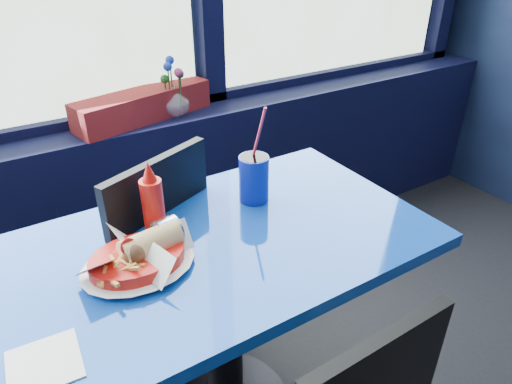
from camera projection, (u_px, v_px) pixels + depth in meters
The scene contains 9 objects.
window_sill at pixel (64, 226), 1.95m from camera, with size 5.00×0.26×0.80m, color black.
near_table at pixel (221, 288), 1.37m from camera, with size 1.20×0.70×0.75m.
chair_near_back at pixel (168, 246), 1.60m from camera, with size 0.55×0.55×0.93m.
planter_box at pixel (144, 105), 1.92m from camera, with size 0.60×0.15×0.12m, color maroon.
flower_vase at pixel (175, 98), 1.94m from camera, with size 0.13×0.13×0.25m.
food_basket at pixel (139, 257), 1.15m from camera, with size 0.30×0.30×0.09m.
ketchup_bottle at pixel (153, 204), 1.25m from camera, with size 0.06×0.06×0.23m.
soda_cup at pixel (254, 177), 1.42m from camera, with size 0.09×0.09×0.32m.
napkin at pixel (44, 364), 0.91m from camera, with size 0.14×0.14×0.00m, color white.
Camera 1 is at (-0.16, 1.07, 1.50)m, focal length 32.00 mm.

